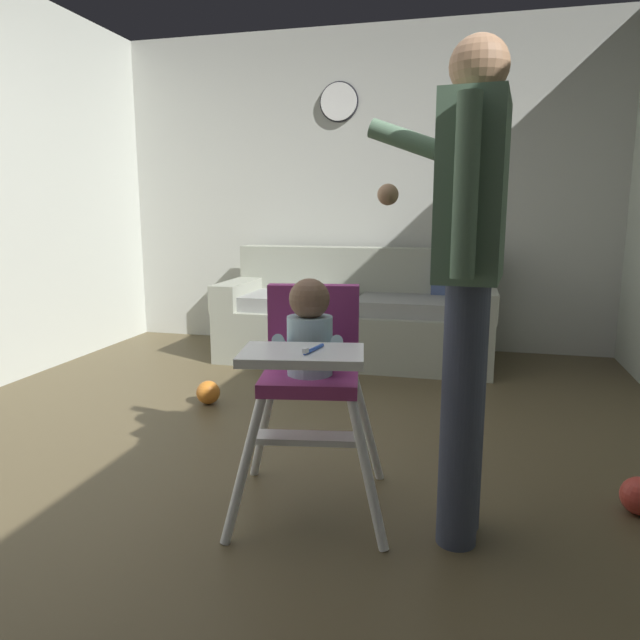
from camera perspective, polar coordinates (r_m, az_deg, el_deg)
name	(u,v)px	position (r m, az deg, el deg)	size (l,w,h in m)	color
ground	(248,485)	(2.74, -7.02, -15.61)	(5.75, 6.99, 0.10)	brown
wall_far	(360,191)	(5.10, 3.94, 12.34)	(4.95, 0.06, 2.63)	#B5B7AE
couch	(358,317)	(4.65, 3.68, 0.31)	(2.09, 0.86, 0.86)	gray
high_chair	(310,355)	(2.22, -0.95, -3.37)	(0.70, 0.80, 0.92)	white
adult_standing	(468,269)	(2.03, 14.14, 4.86)	(0.51, 0.53, 1.70)	#3A4055
toy_ball	(208,392)	(3.65, -10.79, -6.91)	(0.14, 0.14, 0.14)	orange
toy_ball_second	(640,496)	(2.67, 28.59, -14.74)	(0.15, 0.15, 0.15)	#D13D33
wall_clock	(339,102)	(5.17, 1.85, 20.38)	(0.33, 0.04, 0.33)	white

